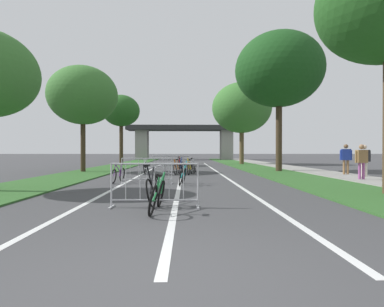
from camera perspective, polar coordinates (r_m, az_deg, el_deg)
name	(u,v)px	position (r m, az deg, el deg)	size (l,w,h in m)	color
ground_plane	(160,283)	(3.34, -5.94, -22.94)	(300.00, 300.00, 0.00)	#3D3D3F
grass_verge_left	(113,167)	(25.61, -14.54, -2.50)	(3.07, 53.35, 0.05)	#2D5B26
grass_verge_right	(252,167)	(25.50, 11.15, -2.50)	(3.07, 53.35, 0.05)	#2D5B26
sidewalk_path_right	(284,167)	(26.20, 16.95, -2.40)	(2.34, 53.35, 0.08)	gray
lane_stripe_center	(182,173)	(18.54, -1.93, -3.66)	(0.14, 30.87, 0.01)	silver
lane_stripe_right_lane	(219,173)	(18.64, 5.10, -3.64)	(0.14, 30.87, 0.01)	silver
lane_stripe_left_lane	(144,173)	(18.71, -8.93, -3.63)	(0.14, 30.87, 0.01)	silver
overpass_bridge	(184,136)	(47.21, -1.44, 3.35)	(17.58, 3.79, 5.29)	#2D2D30
tree_left_pine_far	(83,96)	(20.66, -19.79, 10.20)	(4.32, 4.32, 6.69)	#3D2D1E
tree_left_oak_mid	(121,111)	(28.91, -13.15, 7.76)	(3.39, 3.39, 6.50)	#3D2D1E
tree_right_cypress_far	(279,70)	(21.12, 16.02, 14.81)	(5.64, 5.64, 9.00)	#3D2D1E
tree_right_pine_near	(242,108)	(31.40, 9.31, 8.44)	(5.98, 5.98, 8.26)	brown
crowd_barrier_nearest	(155,186)	(7.21, -7.03, -6.02)	(2.10, 0.48, 1.05)	#ADADB2
crowd_barrier_second	(147,171)	(12.56, -8.48, -3.27)	(2.09, 0.44, 1.05)	#ADADB2
crowd_barrier_third	(171,165)	(17.78, -3.93, -2.19)	(2.10, 0.51, 1.05)	#ADADB2
crowd_barrier_fourth	(167,162)	(23.10, -4.62, -1.58)	(2.11, 0.54, 1.05)	#ADADB2
bicycle_orange_0	(177,168)	(17.39, -2.83, -2.78)	(0.62, 1.57, 0.92)	black
bicycle_green_1	(158,195)	(6.74, -6.49, -7.82)	(0.50, 1.70, 0.88)	black
bicycle_teal_2	(183,176)	(12.00, -1.73, -4.18)	(0.54, 1.60, 0.97)	black
bicycle_blue_3	(182,167)	(18.25, -1.95, -2.56)	(0.47, 1.70, 0.99)	black
bicycle_purple_4	(118,174)	(13.28, -13.68, -3.85)	(0.48, 1.67, 0.83)	black
bicycle_yellow_5	(190,168)	(17.34, -0.43, -2.76)	(0.53, 1.63, 0.99)	black
bicycle_red_6	(180,164)	(22.57, -2.20, -1.96)	(0.52, 1.77, 1.05)	black
bicycle_silver_7	(194,167)	(18.37, 0.34, -2.55)	(0.47, 1.66, 0.93)	black
bicycle_white_8	(145,167)	(18.44, -8.79, -2.57)	(0.53, 1.70, 0.95)	black
bicycle_black_9	(154,189)	(7.71, -7.11, -6.55)	(0.48, 1.75, 1.01)	black
pedestrian_in_red_jacket	(346,157)	(18.36, 26.92, -0.52)	(0.60, 0.38, 1.70)	olive
pedestrian_pushing_bike	(362,159)	(15.46, 29.21, -0.85)	(0.59, 0.28, 1.63)	#994C8C
pedestrian_waiting	(364,158)	(17.15, 29.61, -0.71)	(0.59, 0.32, 1.65)	beige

